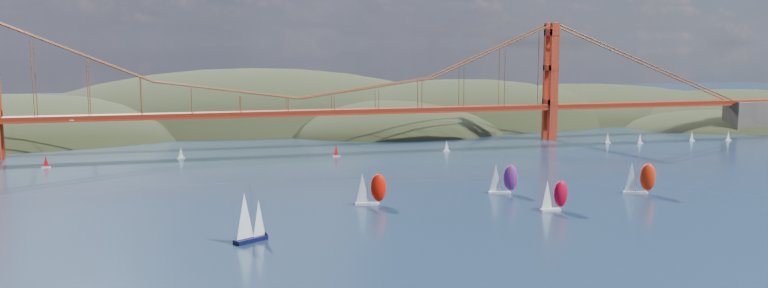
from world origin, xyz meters
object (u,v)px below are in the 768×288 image
at_px(racer_1, 554,195).
at_px(racer_0, 370,188).
at_px(sloop_navy, 249,218).
at_px(racer_2, 639,178).
at_px(racer_rwb, 503,178).

bearing_deg(racer_1, racer_0, 152.79).
relative_size(sloop_navy, racer_2, 1.22).
bearing_deg(racer_1, racer_2, 17.53).
relative_size(racer_0, racer_1, 1.08).
bearing_deg(racer_2, racer_0, -163.15).
bearing_deg(racer_2, racer_rwb, -174.75).
bearing_deg(sloop_navy, racer_1, -24.52).
height_order(racer_0, racer_1, racer_0).
distance_m(sloop_navy, racer_2, 122.13).
bearing_deg(racer_rwb, sloop_navy, -139.28).
distance_m(racer_2, racer_rwb, 41.43).
distance_m(racer_0, racer_2, 83.10).
xyz_separation_m(racer_0, racer_rwb, (43.02, 5.16, -0.05)).
bearing_deg(racer_0, sloop_navy, -129.97).
distance_m(racer_0, racer_1, 50.94).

